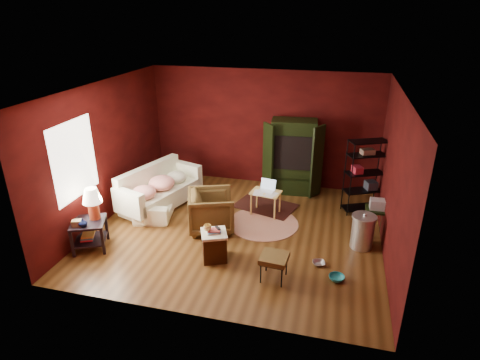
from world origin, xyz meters
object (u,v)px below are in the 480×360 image
(side_table, at_px, (90,213))
(tv_armoire, at_px, (293,156))
(laptop_desk, at_px, (266,194))
(sofa, at_px, (159,192))
(wire_shelving, at_px, (365,173))
(armchair, at_px, (211,209))
(hamper, at_px, (214,245))

(side_table, relative_size, tv_armoire, 0.65)
(laptop_desk, bearing_deg, side_table, -135.25)
(tv_armoire, bearing_deg, sofa, -155.90)
(side_table, xyz_separation_m, laptop_desk, (2.83, 2.03, -0.22))
(side_table, height_order, wire_shelving, wire_shelving)
(armchair, height_order, tv_armoire, tv_armoire)
(sofa, xyz_separation_m, armchair, (1.41, -0.64, 0.08))
(hamper, relative_size, laptop_desk, 0.81)
(side_table, distance_m, hamper, 2.31)
(sofa, xyz_separation_m, hamper, (1.78, -1.63, -0.08))
(tv_armoire, height_order, wire_shelving, tv_armoire)
(armchair, height_order, wire_shelving, wire_shelving)
(side_table, xyz_separation_m, hamper, (2.27, 0.15, -0.41))
(laptop_desk, xyz_separation_m, wire_shelving, (1.99, 0.64, 0.42))
(tv_armoire, bearing_deg, armchair, -126.26)
(tv_armoire, bearing_deg, laptop_desk, -111.73)
(armchair, distance_m, tv_armoire, 2.56)
(wire_shelving, bearing_deg, sofa, 166.96)
(wire_shelving, bearing_deg, side_table, -175.69)
(hamper, relative_size, tv_armoire, 0.34)
(armchair, relative_size, wire_shelving, 0.55)
(sofa, height_order, wire_shelving, wire_shelving)
(armchair, bearing_deg, hamper, -179.66)
(laptop_desk, bearing_deg, armchair, -127.09)
(wire_shelving, bearing_deg, armchair, -176.96)
(armchair, distance_m, laptop_desk, 1.28)
(hamper, xyz_separation_m, wire_shelving, (2.54, 2.52, 0.61))
(hamper, distance_m, wire_shelving, 3.63)
(side_table, height_order, laptop_desk, side_table)
(sofa, height_order, laptop_desk, laptop_desk)
(sofa, height_order, armchair, armchair)
(armchair, xyz_separation_m, tv_armoire, (1.31, 2.15, 0.48))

